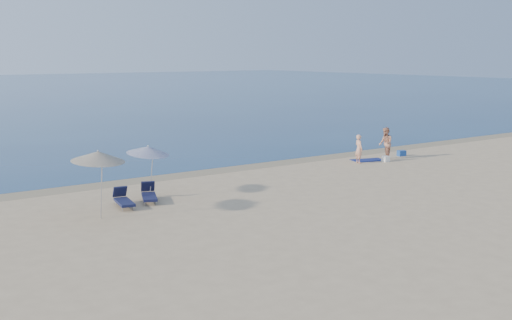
# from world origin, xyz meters

# --- Properties ---
(wet_sand_strip) EXTENTS (240.00, 1.60, 0.00)m
(wet_sand_strip) POSITION_xyz_m (0.00, 19.40, 0.00)
(wet_sand_strip) COLOR #847254
(wet_sand_strip) RESTS_ON ground
(person_left) EXTENTS (0.49, 0.64, 1.55)m
(person_left) POSITION_xyz_m (4.06, 16.85, 0.77)
(person_left) COLOR tan
(person_left) RESTS_ON ground
(person_right) EXTENTS (1.02, 1.09, 1.78)m
(person_right) POSITION_xyz_m (6.20, 16.93, 0.89)
(person_right) COLOR tan
(person_right) RESTS_ON ground
(beach_towel) EXTENTS (2.00, 1.44, 0.03)m
(beach_towel) POSITION_xyz_m (5.14, 17.18, 0.02)
(beach_towel) COLOR #101952
(beach_towel) RESTS_ON ground
(white_bag) EXTENTS (0.36, 0.31, 0.31)m
(white_bag) POSITION_xyz_m (5.60, 16.34, 0.15)
(white_bag) COLOR white
(white_bag) RESTS_ON ground
(blue_cooler) EXTENTS (0.51, 0.40, 0.32)m
(blue_cooler) POSITION_xyz_m (7.82, 17.18, 0.16)
(blue_cooler) COLOR #1C4699
(blue_cooler) RESTS_ON ground
(umbrella_near) EXTENTS (2.25, 2.27, 2.26)m
(umbrella_near) POSITION_xyz_m (-8.81, 15.87, 1.95)
(umbrella_near) COLOR silver
(umbrella_near) RESTS_ON ground
(umbrella_far) EXTENTS (2.45, 2.47, 2.53)m
(umbrella_far) POSITION_xyz_m (-11.72, 13.87, 2.23)
(umbrella_far) COLOR silver
(umbrella_far) RESTS_ON ground
(lounger_left) EXTENTS (0.83, 1.69, 0.72)m
(lounger_left) POSITION_xyz_m (-10.36, 14.93, 0.26)
(lounger_left) COLOR #161B3E
(lounger_left) RESTS_ON ground
(lounger_right) EXTENTS (1.13, 1.74, 0.73)m
(lounger_right) POSITION_xyz_m (-9.15, 15.19, 0.27)
(lounger_right) COLOR #15193C
(lounger_right) RESTS_ON ground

